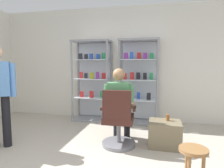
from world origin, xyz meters
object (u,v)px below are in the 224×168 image
(display_cabinet_right, at_px, (138,81))
(tea_glass, at_px, (168,117))
(seated_shopkeeper, at_px, (120,102))
(office_chair, at_px, (118,123))
(wooden_stool, at_px, (193,156))
(storage_crate, at_px, (165,134))
(display_cabinet_left, at_px, (93,80))

(display_cabinet_right, distance_m, tea_glass, 1.43)
(seated_shopkeeper, relative_size, tea_glass, 12.09)
(display_cabinet_right, height_order, office_chair, display_cabinet_right)
(wooden_stool, bearing_deg, storage_crate, 105.51)
(display_cabinet_right, height_order, storage_crate, display_cabinet_right)
(display_cabinet_right, bearing_deg, tea_glass, -63.01)
(display_cabinet_left, bearing_deg, storage_crate, -36.98)
(display_cabinet_left, distance_m, office_chair, 1.81)
(office_chair, bearing_deg, seated_shopkeeper, 92.93)
(storage_crate, bearing_deg, office_chair, -165.03)
(office_chair, distance_m, storage_crate, 0.79)
(office_chair, xyz_separation_m, wooden_stool, (1.02, -0.81, -0.05))
(office_chair, height_order, storage_crate, office_chair)
(office_chair, relative_size, wooden_stool, 2.25)
(office_chair, distance_m, tea_glass, 0.83)
(seated_shopkeeper, xyz_separation_m, tea_glass, (0.79, 0.10, -0.24))
(office_chair, distance_m, wooden_stool, 1.30)
(tea_glass, bearing_deg, storage_crate, -124.50)
(seated_shopkeeper, distance_m, wooden_stool, 1.46)
(display_cabinet_left, distance_m, seated_shopkeeper, 1.60)
(display_cabinet_left, height_order, office_chair, display_cabinet_left)
(storage_crate, distance_m, tea_glass, 0.27)
(tea_glass, bearing_deg, display_cabinet_right, 116.99)
(seated_shopkeeper, bearing_deg, storage_crate, 2.72)
(display_cabinet_left, xyz_separation_m, seated_shopkeeper, (0.91, -1.29, -0.25))
(display_cabinet_right, xyz_separation_m, tea_glass, (0.61, -1.19, -0.50))
(office_chair, relative_size, seated_shopkeeper, 0.74)
(wooden_stool, bearing_deg, office_chair, 141.76)
(seated_shopkeeper, xyz_separation_m, wooden_stool, (1.03, -0.97, -0.37))
(storage_crate, relative_size, tea_glass, 4.84)
(display_cabinet_left, height_order, tea_glass, display_cabinet_left)
(display_cabinet_left, xyz_separation_m, display_cabinet_right, (1.10, 0.00, 0.00))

